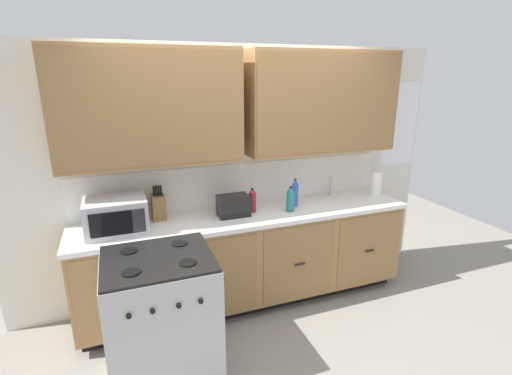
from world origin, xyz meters
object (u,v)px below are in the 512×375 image
toaster (233,206)px  bottle_teal (290,199)px  stove_range (162,316)px  knife_block (159,207)px  microwave (116,215)px  paper_towel_roll (376,183)px  bottle_red (252,200)px  bottle_blue (295,193)px

toaster → bottle_teal: size_ratio=1.17×
stove_range → knife_block: knife_block is taller
microwave → paper_towel_roll: bearing=1.1°
stove_range → bottle_teal: bottle_teal is taller
stove_range → microwave: (-0.24, 0.61, 0.59)m
toaster → knife_block: knife_block is taller
paper_towel_roll → bottle_teal: (-1.05, -0.12, -0.01)m
bottle_red → bottle_teal: bearing=-19.7°
toaster → bottle_teal: 0.54m
bottle_blue → bottle_teal: bearing=-131.8°
knife_block → bottle_teal: bearing=-11.1°
stove_range → bottle_blue: size_ratio=3.47×
toaster → bottle_red: (0.20, 0.04, 0.01)m
bottle_teal → bottle_red: bottle_teal is taller
microwave → bottle_blue: bearing=1.9°
stove_range → knife_block: size_ratio=3.06×
bottle_teal → bottle_blue: bearing=48.2°
stove_range → bottle_red: size_ratio=4.21×
toaster → bottle_blue: size_ratio=1.02×
bottle_blue → toaster: bearing=-176.2°
microwave → bottle_teal: 1.52m
bottle_teal → knife_block: bearing=168.9°
toaster → bottle_teal: bearing=-8.2°
bottle_red → bottle_blue: (0.44, -0.00, 0.02)m
bottle_blue → microwave: bearing=-178.1°
knife_block → bottle_red: bearing=-7.5°
stove_range → knife_block: bearing=82.1°
microwave → stove_range: bearing=-68.4°
stove_range → toaster: size_ratio=3.39×
bottle_red → microwave: bearing=-177.4°
bottle_teal → bottle_red: size_ratio=1.06×
stove_range → bottle_blue: (1.38, 0.67, 0.58)m
microwave → toaster: size_ratio=1.71×
microwave → toaster: (0.99, 0.01, -0.04)m
bottle_teal → bottle_blue: (0.11, 0.12, 0.02)m
toaster → paper_towel_roll: 1.58m
bottle_teal → paper_towel_roll: bearing=6.3°
stove_range → toaster: (0.75, 0.62, 0.55)m
stove_range → bottle_teal: size_ratio=3.96×
microwave → paper_towel_roll: (2.57, 0.05, -0.01)m
bottle_teal → bottle_red: (-0.33, 0.12, -0.01)m
toaster → knife_block: size_ratio=0.90×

